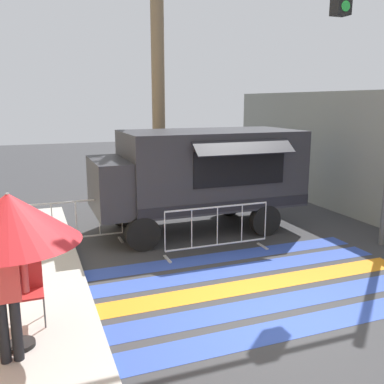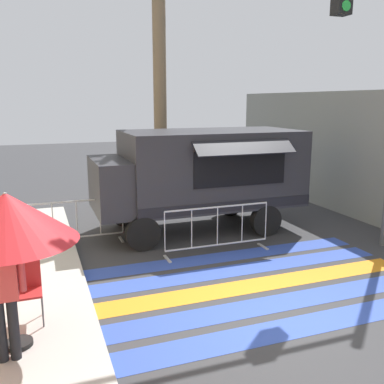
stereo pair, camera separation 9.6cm
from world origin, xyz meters
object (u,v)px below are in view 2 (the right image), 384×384
object	(u,v)px
vendor_person	(3,286)
barricade_front	(217,230)
traffic_signal_pole	(366,49)
patio_umbrella	(7,218)
barricade_side	(77,223)
food_truck	(197,172)
palm_tree	(160,41)
folding_chair	(27,286)

from	to	relation	value
vendor_person	barricade_front	size ratio (longest dim) A/B	0.71
traffic_signal_pole	patio_umbrella	size ratio (longest dim) A/B	3.06
patio_umbrella	barricade_side	xyz separation A→B (m)	(1.18, 4.25, -1.34)
food_truck	palm_tree	distance (m)	4.57
food_truck	palm_tree	bearing A→B (deg)	91.33
patio_umbrella	barricade_side	bearing A→B (deg)	74.47
patio_umbrella	barricade_front	bearing A→B (deg)	33.20
food_truck	vendor_person	distance (m)	6.39
patio_umbrella	palm_tree	world-z (taller)	palm_tree
folding_chair	vendor_person	world-z (taller)	vendor_person
palm_tree	food_truck	bearing A→B (deg)	-88.67
barricade_side	palm_tree	size ratio (longest dim) A/B	0.27
barricade_front	barricade_side	xyz separation A→B (m)	(-2.82, 1.63, -0.01)
food_truck	traffic_signal_pole	bearing A→B (deg)	-44.50
patio_umbrella	barricade_side	distance (m)	4.61
patio_umbrella	barricade_front	world-z (taller)	patio_umbrella
traffic_signal_pole	barricade_side	size ratio (longest dim) A/B	2.96
traffic_signal_pole	folding_chair	size ratio (longest dim) A/B	7.07
food_truck	barricade_front	bearing A→B (deg)	-96.24
food_truck	vendor_person	xyz separation A→B (m)	(-4.30, -4.70, -0.44)
traffic_signal_pole	palm_tree	world-z (taller)	palm_tree
barricade_side	folding_chair	bearing A→B (deg)	-106.35
vendor_person	palm_tree	bearing A→B (deg)	60.19
traffic_signal_pole	palm_tree	size ratio (longest dim) A/B	0.80
barricade_front	barricade_side	bearing A→B (deg)	149.96
folding_chair	palm_tree	world-z (taller)	palm_tree
patio_umbrella	food_truck	bearing A→B (deg)	46.40
traffic_signal_pole	food_truck	bearing A→B (deg)	135.50
patio_umbrella	palm_tree	xyz separation A→B (m)	(4.13, 7.34, 3.17)
traffic_signal_pole	patio_umbrella	world-z (taller)	traffic_signal_pole
traffic_signal_pole	vendor_person	xyz separation A→B (m)	(-6.98, -2.06, -3.23)
barricade_front	vendor_person	bearing A→B (deg)	-144.61
traffic_signal_pole	vendor_person	size ratio (longest dim) A/B	3.69
palm_tree	vendor_person	bearing A→B (deg)	-118.99
food_truck	patio_umbrella	world-z (taller)	food_truck
traffic_signal_pole	folding_chair	bearing A→B (deg)	-170.77
traffic_signal_pole	vendor_person	bearing A→B (deg)	-163.54
barricade_front	barricade_side	distance (m)	3.26
barricade_front	patio_umbrella	bearing A→B (deg)	-146.80
food_truck	palm_tree	size ratio (longest dim) A/B	0.66
folding_chair	food_truck	bearing A→B (deg)	44.83
traffic_signal_pole	barricade_front	xyz separation A→B (m)	(-2.88, 0.85, -3.79)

